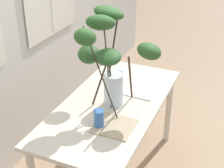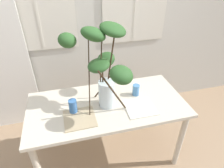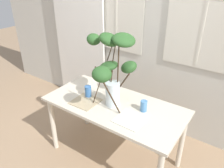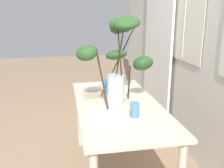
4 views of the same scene
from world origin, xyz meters
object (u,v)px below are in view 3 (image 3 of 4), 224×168
at_px(drinking_glass_blue_left, 88,92).
at_px(drinking_glass_blue_right, 144,106).
at_px(plate_square_left, 85,101).
at_px(plate_square_right, 130,119).
at_px(dining_table, 114,111).
at_px(vase_with_branches, 113,65).

distance_m(drinking_glass_blue_left, drinking_glass_blue_right, 0.64).
height_order(drinking_glass_blue_right, plate_square_left, drinking_glass_blue_right).
bearing_deg(plate_square_left, drinking_glass_blue_right, 19.46).
distance_m(drinking_glass_blue_left, plate_square_left, 0.12).
bearing_deg(drinking_glass_blue_right, plate_square_right, -98.83).
xyz_separation_m(dining_table, plate_square_left, (-0.28, -0.14, 0.10)).
relative_size(dining_table, drinking_glass_blue_right, 13.10).
relative_size(plate_square_left, plate_square_right, 0.99).
bearing_deg(vase_with_branches, plate_square_left, -149.73).
relative_size(dining_table, drinking_glass_blue_left, 11.29).
bearing_deg(drinking_glass_blue_right, drinking_glass_blue_left, -170.19).
bearing_deg(drinking_glass_blue_right, plate_square_left, -160.54).
relative_size(dining_table, vase_with_branches, 1.92).
relative_size(drinking_glass_blue_right, plate_square_left, 0.42).
bearing_deg(drinking_glass_blue_left, dining_table, 7.34).
xyz_separation_m(dining_table, vase_with_branches, (-0.03, 0.01, 0.53)).
distance_m(dining_table, drinking_glass_blue_left, 0.36).
xyz_separation_m(drinking_glass_blue_left, plate_square_left, (0.04, -0.10, -0.06)).
xyz_separation_m(dining_table, plate_square_right, (0.28, -0.13, 0.10)).
relative_size(vase_with_branches, drinking_glass_blue_left, 5.89).
height_order(drinking_glass_blue_right, plate_square_right, drinking_glass_blue_right).
xyz_separation_m(drinking_glass_blue_right, plate_square_right, (-0.03, -0.20, -0.05)).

